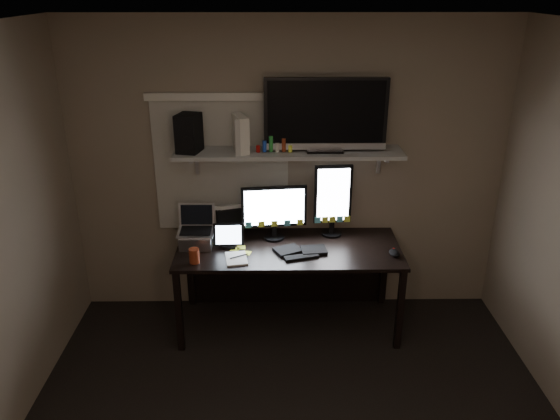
{
  "coord_description": "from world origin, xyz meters",
  "views": [
    {
      "loc": [
        -0.12,
        -2.51,
        2.7
      ],
      "look_at": [
        -0.07,
        1.25,
        1.13
      ],
      "focal_mm": 35.0,
      "sensor_mm": 36.0,
      "label": 1
    }
  ],
  "objects_px": {
    "keyboard": "(301,250)",
    "desk": "(288,260)",
    "monitor_portrait": "(333,200)",
    "cup": "(194,256)",
    "mouse": "(394,253)",
    "monitor_landscape": "(274,212)",
    "speaker": "(189,133)",
    "tv": "(326,115)",
    "game_console": "(241,134)",
    "laptop": "(196,228)",
    "tablet": "(229,236)"
  },
  "relations": [
    {
      "from": "monitor_landscape",
      "to": "monitor_portrait",
      "type": "bearing_deg",
      "value": 2.14
    },
    {
      "from": "tablet",
      "to": "laptop",
      "type": "relative_size",
      "value": 0.74
    },
    {
      "from": "cup",
      "to": "tv",
      "type": "xyz_separation_m",
      "value": [
        1.01,
        0.44,
        0.98
      ]
    },
    {
      "from": "desk",
      "to": "speaker",
      "type": "height_order",
      "value": "speaker"
    },
    {
      "from": "game_console",
      "to": "cup",
      "type": "bearing_deg",
      "value": -147.92
    },
    {
      "from": "desk",
      "to": "cup",
      "type": "bearing_deg",
      "value": -153.12
    },
    {
      "from": "laptop",
      "to": "game_console",
      "type": "relative_size",
      "value": 1.15
    },
    {
      "from": "monitor_landscape",
      "to": "cup",
      "type": "distance_m",
      "value": 0.76
    },
    {
      "from": "keyboard",
      "to": "tablet",
      "type": "distance_m",
      "value": 0.59
    },
    {
      "from": "keyboard",
      "to": "laptop",
      "type": "distance_m",
      "value": 0.86
    },
    {
      "from": "laptop",
      "to": "tv",
      "type": "relative_size",
      "value": 0.34
    },
    {
      "from": "tablet",
      "to": "cup",
      "type": "distance_m",
      "value": 0.35
    },
    {
      "from": "speaker",
      "to": "monitor_portrait",
      "type": "bearing_deg",
      "value": 17.43
    },
    {
      "from": "cup",
      "to": "game_console",
      "type": "xyz_separation_m",
      "value": [
        0.35,
        0.43,
        0.83
      ]
    },
    {
      "from": "mouse",
      "to": "laptop",
      "type": "xyz_separation_m",
      "value": [
        -1.57,
        0.18,
        0.14
      ]
    },
    {
      "from": "monitor_landscape",
      "to": "speaker",
      "type": "height_order",
      "value": "speaker"
    },
    {
      "from": "monitor_portrait",
      "to": "cup",
      "type": "height_order",
      "value": "monitor_portrait"
    },
    {
      "from": "desk",
      "to": "cup",
      "type": "height_order",
      "value": "cup"
    },
    {
      "from": "desk",
      "to": "mouse",
      "type": "distance_m",
      "value": 0.89
    },
    {
      "from": "mouse",
      "to": "speaker",
      "type": "distance_m",
      "value": 1.85
    },
    {
      "from": "laptop",
      "to": "mouse",
      "type": "bearing_deg",
      "value": -5.51
    },
    {
      "from": "desk",
      "to": "tv",
      "type": "relative_size",
      "value": 1.9
    },
    {
      "from": "tablet",
      "to": "game_console",
      "type": "distance_m",
      "value": 0.81
    },
    {
      "from": "mouse",
      "to": "laptop",
      "type": "relative_size",
      "value": 0.37
    },
    {
      "from": "laptop",
      "to": "game_console",
      "type": "height_order",
      "value": "game_console"
    },
    {
      "from": "mouse",
      "to": "tablet",
      "type": "distance_m",
      "value": 1.32
    },
    {
      "from": "tv",
      "to": "game_console",
      "type": "distance_m",
      "value": 0.67
    },
    {
      "from": "desk",
      "to": "monitor_portrait",
      "type": "distance_m",
      "value": 0.62
    },
    {
      "from": "monitor_portrait",
      "to": "keyboard",
      "type": "height_order",
      "value": "monitor_portrait"
    },
    {
      "from": "desk",
      "to": "monitor_portrait",
      "type": "relative_size",
      "value": 2.88
    },
    {
      "from": "mouse",
      "to": "tv",
      "type": "distance_m",
      "value": 1.2
    },
    {
      "from": "desk",
      "to": "laptop",
      "type": "height_order",
      "value": "laptop"
    },
    {
      "from": "tablet",
      "to": "tv",
      "type": "bearing_deg",
      "value": 12.36
    },
    {
      "from": "mouse",
      "to": "tablet",
      "type": "xyz_separation_m",
      "value": [
        -1.3,
        0.15,
        0.08
      ]
    },
    {
      "from": "desk",
      "to": "cup",
      "type": "xyz_separation_m",
      "value": [
        -0.73,
        -0.37,
        0.23
      ]
    },
    {
      "from": "monitor_landscape",
      "to": "mouse",
      "type": "distance_m",
      "value": 1.02
    },
    {
      "from": "game_console",
      "to": "keyboard",
      "type": "bearing_deg",
      "value": -48.37
    },
    {
      "from": "mouse",
      "to": "tv",
      "type": "xyz_separation_m",
      "value": [
        -0.54,
        0.34,
        1.01
      ]
    },
    {
      "from": "keyboard",
      "to": "laptop",
      "type": "bearing_deg",
      "value": 156.4
    },
    {
      "from": "monitor_landscape",
      "to": "laptop",
      "type": "height_order",
      "value": "monitor_landscape"
    },
    {
      "from": "keyboard",
      "to": "desk",
      "type": "bearing_deg",
      "value": 98.25
    },
    {
      "from": "desk",
      "to": "tablet",
      "type": "distance_m",
      "value": 0.57
    },
    {
      "from": "cup",
      "to": "speaker",
      "type": "xyz_separation_m",
      "value": [
        -0.05,
        0.43,
        0.84
      ]
    },
    {
      "from": "speaker",
      "to": "monitor_landscape",
      "type": "bearing_deg",
      "value": 13.33
    },
    {
      "from": "game_console",
      "to": "tablet",
      "type": "bearing_deg",
      "value": -139.44
    },
    {
      "from": "monitor_landscape",
      "to": "game_console",
      "type": "xyz_separation_m",
      "value": [
        -0.26,
        0.01,
        0.66
      ]
    },
    {
      "from": "monitor_portrait",
      "to": "cup",
      "type": "relative_size",
      "value": 5.43
    },
    {
      "from": "monitor_portrait",
      "to": "speaker",
      "type": "distance_m",
      "value": 1.29
    },
    {
      "from": "tablet",
      "to": "cup",
      "type": "relative_size",
      "value": 2.11
    },
    {
      "from": "mouse",
      "to": "keyboard",
      "type": "bearing_deg",
      "value": 166.45
    }
  ]
}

